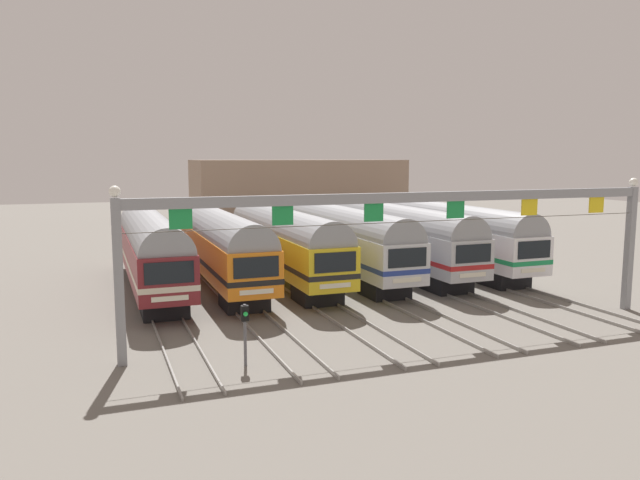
{
  "coord_description": "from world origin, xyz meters",
  "views": [
    {
      "loc": [
        -13.64,
        -37.75,
        8.0
      ],
      "look_at": [
        1.9,
        3.92,
        2.03
      ],
      "focal_mm": 34.46,
      "sensor_mm": 36.0,
      "label": 1
    }
  ],
  "objects_px": {
    "commuter_train_white": "(450,232)",
    "commuter_train_orange": "(220,243)",
    "commuter_train_maroon": "(151,247)",
    "catenary_gantry": "(416,217)",
    "commuter_train_stainless": "(398,235)",
    "yard_signal_mast": "(245,323)",
    "commuter_train_silver": "(343,237)",
    "commuter_train_yellow": "(284,240)"
  },
  "relations": [
    {
      "from": "catenary_gantry",
      "to": "commuter_train_orange",
      "type": "bearing_deg",
      "value": 114.83
    },
    {
      "from": "catenary_gantry",
      "to": "yard_signal_mast",
      "type": "distance_m",
      "value": 9.26
    },
    {
      "from": "commuter_train_silver",
      "to": "catenary_gantry",
      "type": "relative_size",
      "value": 0.69
    },
    {
      "from": "commuter_train_yellow",
      "to": "commuter_train_silver",
      "type": "bearing_deg",
      "value": 0.0
    },
    {
      "from": "commuter_train_yellow",
      "to": "commuter_train_stainless",
      "type": "height_order",
      "value": "same"
    },
    {
      "from": "catenary_gantry",
      "to": "commuter_train_stainless",
      "type": "bearing_deg",
      "value": 65.17
    },
    {
      "from": "commuter_train_orange",
      "to": "commuter_train_silver",
      "type": "bearing_deg",
      "value": 0.0
    },
    {
      "from": "commuter_train_stainless",
      "to": "yard_signal_mast",
      "type": "bearing_deg",
      "value": -133.72
    },
    {
      "from": "yard_signal_mast",
      "to": "commuter_train_maroon",
      "type": "bearing_deg",
      "value": 97.78
    },
    {
      "from": "yard_signal_mast",
      "to": "commuter_train_silver",
      "type": "bearing_deg",
      "value": 55.67
    },
    {
      "from": "commuter_train_silver",
      "to": "yard_signal_mast",
      "type": "height_order",
      "value": "commuter_train_silver"
    },
    {
      "from": "commuter_train_silver",
      "to": "commuter_train_maroon",
      "type": "bearing_deg",
      "value": 180.0
    },
    {
      "from": "commuter_train_yellow",
      "to": "commuter_train_orange",
      "type": "bearing_deg",
      "value": 180.0
    },
    {
      "from": "commuter_train_white",
      "to": "commuter_train_orange",
      "type": "bearing_deg",
      "value": 180.0
    },
    {
      "from": "commuter_train_maroon",
      "to": "catenary_gantry",
      "type": "distance_m",
      "value": 17.25
    },
    {
      "from": "commuter_train_maroon",
      "to": "commuter_train_silver",
      "type": "distance_m",
      "value": 12.49
    },
    {
      "from": "commuter_train_maroon",
      "to": "commuter_train_silver",
      "type": "height_order",
      "value": "same"
    },
    {
      "from": "commuter_train_maroon",
      "to": "commuter_train_white",
      "type": "relative_size",
      "value": 1.0
    },
    {
      "from": "commuter_train_white",
      "to": "catenary_gantry",
      "type": "bearing_deg",
      "value": -127.64
    },
    {
      "from": "commuter_train_orange",
      "to": "commuter_train_stainless",
      "type": "distance_m",
      "value": 12.49
    },
    {
      "from": "commuter_train_maroon",
      "to": "commuter_train_white",
      "type": "bearing_deg",
      "value": 0.0
    },
    {
      "from": "commuter_train_yellow",
      "to": "catenary_gantry",
      "type": "xyz_separation_m",
      "value": [
        2.08,
        -13.5,
        2.67
      ]
    },
    {
      "from": "commuter_train_stainless",
      "to": "catenary_gantry",
      "type": "relative_size",
      "value": 0.69
    },
    {
      "from": "commuter_train_maroon",
      "to": "commuter_train_yellow",
      "type": "distance_m",
      "value": 8.33
    },
    {
      "from": "commuter_train_yellow",
      "to": "commuter_train_white",
      "type": "relative_size",
      "value": 1.0
    },
    {
      "from": "yard_signal_mast",
      "to": "catenary_gantry",
      "type": "bearing_deg",
      "value": 11.81
    },
    {
      "from": "commuter_train_maroon",
      "to": "commuter_train_silver",
      "type": "xyz_separation_m",
      "value": [
        12.49,
        0.0,
        0.0
      ]
    },
    {
      "from": "commuter_train_orange",
      "to": "yard_signal_mast",
      "type": "distance_m",
      "value": 15.41
    },
    {
      "from": "commuter_train_stainless",
      "to": "catenary_gantry",
      "type": "height_order",
      "value": "catenary_gantry"
    },
    {
      "from": "commuter_train_stainless",
      "to": "yard_signal_mast",
      "type": "height_order",
      "value": "commuter_train_stainless"
    },
    {
      "from": "commuter_train_maroon",
      "to": "commuter_train_yellow",
      "type": "bearing_deg",
      "value": 0.0
    },
    {
      "from": "commuter_train_maroon",
      "to": "commuter_train_orange",
      "type": "bearing_deg",
      "value": 0.0
    },
    {
      "from": "commuter_train_stainless",
      "to": "commuter_train_maroon",
      "type": "bearing_deg",
      "value": 180.0
    },
    {
      "from": "commuter_train_white",
      "to": "catenary_gantry",
      "type": "height_order",
      "value": "catenary_gantry"
    },
    {
      "from": "commuter_train_white",
      "to": "yard_signal_mast",
      "type": "height_order",
      "value": "commuter_train_white"
    },
    {
      "from": "commuter_train_orange",
      "to": "commuter_train_yellow",
      "type": "bearing_deg",
      "value": 0.0
    },
    {
      "from": "commuter_train_yellow",
      "to": "yard_signal_mast",
      "type": "relative_size",
      "value": 7.42
    },
    {
      "from": "yard_signal_mast",
      "to": "commuter_train_yellow",
      "type": "bearing_deg",
      "value": 67.72
    },
    {
      "from": "catenary_gantry",
      "to": "commuter_train_yellow",
      "type": "bearing_deg",
      "value": 98.77
    },
    {
      "from": "commuter_train_orange",
      "to": "catenary_gantry",
      "type": "distance_m",
      "value": 15.11
    },
    {
      "from": "commuter_train_stainless",
      "to": "commuter_train_white",
      "type": "height_order",
      "value": "same"
    },
    {
      "from": "commuter_train_white",
      "to": "catenary_gantry",
      "type": "relative_size",
      "value": 0.69
    }
  ]
}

